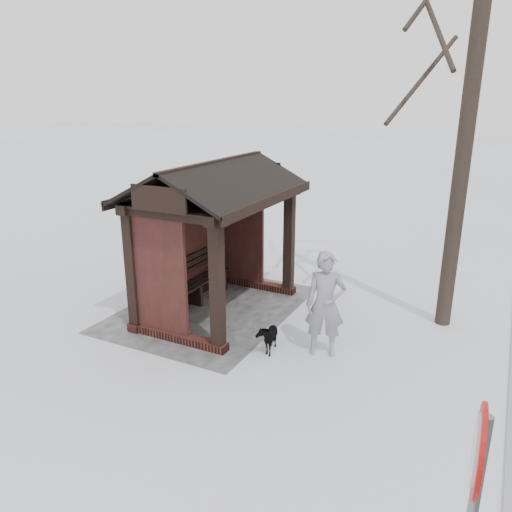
{
  "coord_description": "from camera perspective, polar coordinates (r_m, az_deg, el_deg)",
  "views": [
    {
      "loc": [
        8.09,
        5.0,
        4.25
      ],
      "look_at": [
        -0.12,
        0.8,
        1.27
      ],
      "focal_mm": 35.0,
      "sensor_mm": 36.0,
      "label": 1
    }
  ],
  "objects": [
    {
      "name": "road_sign",
      "position": [
        3.91,
        23.46,
        -23.99
      ],
      "size": [
        0.62,
        0.1,
        2.42
      ],
      "rotation": [
        0.0,
        0.0,
        0.06
      ],
      "color": "slate",
      "rests_on": "ground"
    },
    {
      "name": "dog",
      "position": [
        8.76,
        1.35,
        -9.14
      ],
      "size": [
        0.7,
        0.44,
        0.55
      ],
      "primitive_type": "imported",
      "rotation": [
        0.0,
        0.0,
        1.81
      ],
      "color": "black",
      "rests_on": "ground"
    },
    {
      "name": "pedestrian",
      "position": [
        8.48,
        7.93,
        -5.49
      ],
      "size": [
        0.63,
        0.77,
        1.83
      ],
      "primitive_type": "imported",
      "rotation": [
        0.0,
        0.0,
        1.9
      ],
      "color": "gray",
      "rests_on": "ground"
    },
    {
      "name": "trampled_patch",
      "position": [
        10.52,
        -5.18,
        -5.99
      ],
      "size": [
        4.2,
        3.2,
        0.02
      ],
      "primitive_type": "cube",
      "color": "gray",
      "rests_on": "ground"
    },
    {
      "name": "ground",
      "position": [
        10.42,
        -4.24,
        -6.24
      ],
      "size": [
        120.0,
        120.0,
        0.0
      ],
      "primitive_type": "plane",
      "color": "white",
      "rests_on": "ground"
    },
    {
      "name": "bus_shelter",
      "position": [
        9.82,
        -5.32,
        5.55
      ],
      "size": [
        3.6,
        2.4,
        3.09
      ],
      "color": "black",
      "rests_on": "ground"
    }
  ]
}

